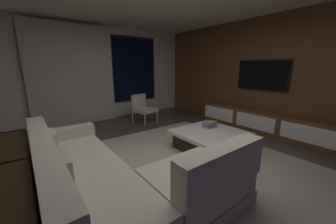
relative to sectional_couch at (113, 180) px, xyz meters
The scene contains 11 objects.
floor 1.05m from the sectional_couch, 10.06° to the left, with size 9.20×9.20×0.00m, color #473D33.
back_wall_with_window 4.05m from the sectional_couch, 76.15° to the left, with size 6.60×0.30×2.70m.
media_wall 4.20m from the sectional_couch, ahead, with size 0.12×7.80×2.70m.
area_rug 1.38m from the sectional_couch, ahead, with size 3.20×3.80×0.01m, color #ADA391.
sectional_couch is the anchor object (origin of this frame).
coffee_table 2.05m from the sectional_couch, ahead, with size 1.16×1.16×0.36m.
book_stack_on_coffee_table 2.28m from the sectional_couch, 12.47° to the left, with size 0.30×0.18×0.11m.
accent_chair_near_window 3.37m from the sectional_couch, 54.26° to the left, with size 0.65×0.67×0.78m.
media_console 3.77m from the sectional_couch, ahead, with size 0.46×3.10×0.52m.
mounted_tv 4.11m from the sectional_couch, ahead, with size 0.05×1.23×0.71m.
console_table_behind_couch 0.93m from the sectional_couch, behind, with size 0.40×2.10×0.74m.
Camera 1 is at (-1.68, -2.10, 1.55)m, focal length 20.54 mm.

